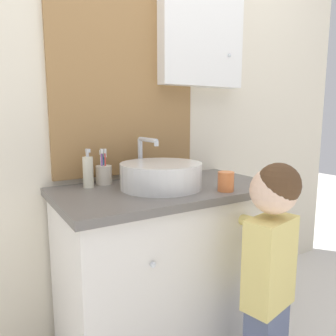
{
  "coord_description": "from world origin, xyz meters",
  "views": [
    {
      "loc": [
        -0.79,
        -1.0,
        1.12
      ],
      "look_at": [
        -0.03,
        0.26,
        0.88
      ],
      "focal_mm": 35.0,
      "sensor_mm": 36.0,
      "label": 1
    }
  ],
  "objects_px": {
    "sink_basin": "(161,175)",
    "soap_dispenser": "(88,172)",
    "toothbrush_holder": "(104,174)",
    "drinking_cup": "(226,181)",
    "child_figure": "(270,255)"
  },
  "relations": [
    {
      "from": "soap_dispenser",
      "to": "child_figure",
      "type": "distance_m",
      "value": 0.88
    },
    {
      "from": "soap_dispenser",
      "to": "drinking_cup",
      "type": "relative_size",
      "value": 2.09
    },
    {
      "from": "toothbrush_holder",
      "to": "drinking_cup",
      "type": "distance_m",
      "value": 0.59
    },
    {
      "from": "sink_basin",
      "to": "soap_dispenser",
      "type": "distance_m",
      "value": 0.34
    },
    {
      "from": "soap_dispenser",
      "to": "child_figure",
      "type": "height_order",
      "value": "soap_dispenser"
    },
    {
      "from": "drinking_cup",
      "to": "soap_dispenser",
      "type": "bearing_deg",
      "value": 141.95
    },
    {
      "from": "toothbrush_holder",
      "to": "child_figure",
      "type": "relative_size",
      "value": 0.19
    },
    {
      "from": "sink_basin",
      "to": "toothbrush_holder",
      "type": "xyz_separation_m",
      "value": [
        -0.2,
        0.22,
        -0.01
      ]
    },
    {
      "from": "child_figure",
      "to": "drinking_cup",
      "type": "distance_m",
      "value": 0.36
    },
    {
      "from": "soap_dispenser",
      "to": "drinking_cup",
      "type": "height_order",
      "value": "soap_dispenser"
    },
    {
      "from": "sink_basin",
      "to": "toothbrush_holder",
      "type": "height_order",
      "value": "sink_basin"
    },
    {
      "from": "toothbrush_holder",
      "to": "sink_basin",
      "type": "bearing_deg",
      "value": -47.48
    },
    {
      "from": "sink_basin",
      "to": "soap_dispenser",
      "type": "bearing_deg",
      "value": 147.2
    },
    {
      "from": "child_figure",
      "to": "drinking_cup",
      "type": "bearing_deg",
      "value": 94.07
    },
    {
      "from": "toothbrush_holder",
      "to": "drinking_cup",
      "type": "height_order",
      "value": "toothbrush_holder"
    }
  ]
}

